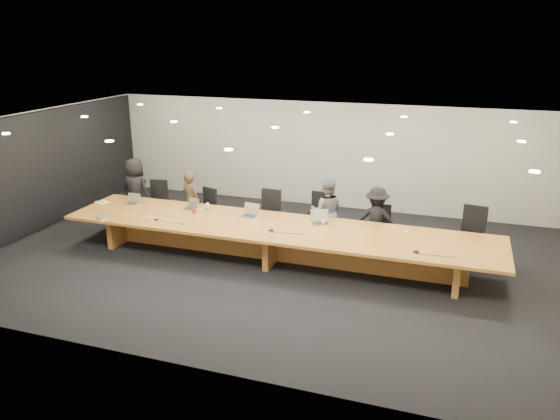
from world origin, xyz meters
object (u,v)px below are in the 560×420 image
object	(u,v)px
person_b	(191,200)
mic_right	(416,251)
amber_mug	(194,211)
laptop_d	(320,218)
chair_left	(204,209)
mic_center	(271,230)
conference_table	(275,236)
chair_mid_left	(268,214)
paper_cup_near	(323,222)
laptop_a	(131,199)
chair_right	(380,228)
person_a	(136,190)
chair_far_right	(472,234)
water_bottle	(208,209)
paper_cup_far	(407,233)
mic_left	(156,219)
av_box	(102,217)
chair_far_left	(157,202)
chair_mid_right	(318,218)
person_c	(327,212)
laptop_c	(249,211)
person_d	(376,220)
laptop_b	(190,204)

from	to	relation	value
person_b	mic_right	distance (m)	5.63
amber_mug	laptop_d	bearing A→B (deg)	3.98
chair_left	mic_center	xyz separation A→B (m)	(2.21, -1.46, 0.25)
conference_table	chair_mid_left	distance (m)	1.30
paper_cup_near	chair_mid_left	bearing A→B (deg)	152.64
laptop_a	mic_center	world-z (taller)	laptop_a
laptop_d	mic_right	distance (m)	2.22
chair_right	mic_center	distance (m)	2.46
paper_cup_near	person_a	bearing A→B (deg)	170.61
chair_far_right	water_bottle	bearing A→B (deg)	-161.77
mic_center	person_b	bearing A→B (deg)	150.67
person_b	mic_center	world-z (taller)	person_b
chair_far_right	person_a	distance (m)	7.90
paper_cup_near	paper_cup_far	size ratio (longest dim) A/B	1.18
paper_cup_far	mic_left	size ratio (longest dim) A/B	0.78
chair_right	av_box	xyz separation A→B (m)	(-5.62, -1.94, 0.26)
person_a	amber_mug	size ratio (longest dim) A/B	14.91
laptop_a	mic_center	xyz separation A→B (m)	(3.63, -0.62, -0.11)
chair_far_left	chair_left	world-z (taller)	chair_far_left
person_a	av_box	world-z (taller)	person_a
laptop_d	amber_mug	size ratio (longest dim) A/B	3.44
person_b	laptop_a	distance (m)	1.37
chair_mid_right	laptop_a	bearing A→B (deg)	-164.04
person_c	laptop_c	size ratio (longest dim) A/B	4.09
chair_far_right	av_box	bearing A→B (deg)	-157.29
chair_mid_left	paper_cup_near	bearing A→B (deg)	-24.93
chair_mid_right	person_d	distance (m)	1.32
laptop_b	mic_center	bearing A→B (deg)	0.88
amber_mug	person_c	bearing A→B (deg)	21.23
chair_left	chair_mid_right	bearing A→B (deg)	21.34
chair_left	chair_far_right	xyz separation A→B (m)	(6.02, 0.08, 0.07)
chair_mid_left	person_d	bearing A→B (deg)	2.84
paper_cup_near	laptop_c	bearing A→B (deg)	-178.97
chair_far_right	mic_left	distance (m)	6.56
laptop_d	paper_cup_far	bearing A→B (deg)	-25.63
paper_cup_far	av_box	bearing A→B (deg)	-170.36
chair_mid_left	amber_mug	world-z (taller)	chair_mid_left
conference_table	person_d	bearing A→B (deg)	32.00
person_d	conference_table	bearing A→B (deg)	31.81
person_a	amber_mug	world-z (taller)	person_a
chair_mid_right	mic_right	size ratio (longest dim) A/B	8.73
conference_table	laptop_c	size ratio (longest dim) A/B	24.61
paper_cup_far	mic_right	bearing A→B (deg)	-72.45
chair_right	laptop_b	world-z (taller)	chair_right
laptop_a	laptop_c	world-z (taller)	laptop_c
chair_mid_right	mic_center	distance (m)	1.67
chair_right	chair_far_right	world-z (taller)	chair_far_right
chair_far_right	mic_left	size ratio (longest dim) A/B	10.46
water_bottle	chair_left	bearing A→B (deg)	121.00
chair_far_left	av_box	xyz separation A→B (m)	(-0.10, -2.03, 0.23)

